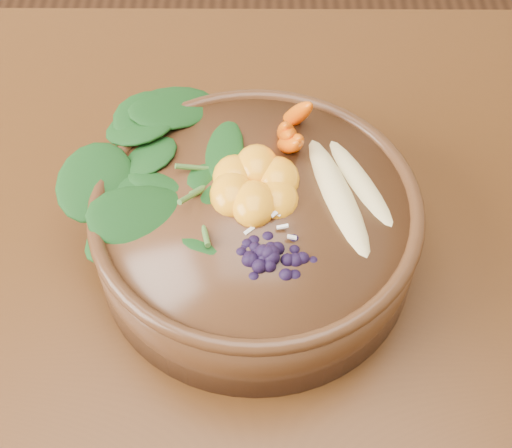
{
  "coord_description": "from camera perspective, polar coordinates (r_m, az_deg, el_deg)",
  "views": [
    {
      "loc": [
        0.06,
        -0.35,
        1.32
      ],
      "look_at": [
        0.06,
        0.05,
        0.8
      ],
      "focal_mm": 50.0,
      "sensor_mm": 36.0,
      "label": 1
    }
  ],
  "objects": [
    {
      "name": "dining_table",
      "position": [
        0.75,
        -4.41,
        -9.73
      ],
      "size": [
        1.6,
        0.9,
        0.75
      ],
      "color": "#331C0C",
      "rests_on": "ground"
    },
    {
      "name": "stoneware_bowl",
      "position": [
        0.66,
        0.0,
        -0.53
      ],
      "size": [
        0.34,
        0.34,
        0.08
      ],
      "primitive_type": "cylinder",
      "rotation": [
        0.0,
        0.0,
        0.16
      ],
      "color": "#51301A",
      "rests_on": "dining_table"
    },
    {
      "name": "kale_heap",
      "position": [
        0.65,
        -4.87,
        6.55
      ],
      "size": [
        0.22,
        0.2,
        0.05
      ],
      "primitive_type": null,
      "rotation": [
        0.0,
        0.0,
        0.16
      ],
      "color": "#134213",
      "rests_on": "stoneware_bowl"
    },
    {
      "name": "carrot_cluster",
      "position": [
        0.66,
        3.53,
        9.76
      ],
      "size": [
        0.07,
        0.07,
        0.08
      ],
      "primitive_type": null,
      "rotation": [
        0.0,
        0.0,
        0.16
      ],
      "color": "#E75D01",
      "rests_on": "stoneware_bowl"
    },
    {
      "name": "banana_halves",
      "position": [
        0.64,
        7.58,
        3.68
      ],
      "size": [
        0.1,
        0.17,
        0.03
      ],
      "rotation": [
        0.0,
        0.0,
        0.16
      ],
      "color": "#E0CC84",
      "rests_on": "stoneware_bowl"
    },
    {
      "name": "mandarin_cluster",
      "position": [
        0.63,
        -0.08,
        3.92
      ],
      "size": [
        0.1,
        0.11,
        0.03
      ],
      "primitive_type": null,
      "rotation": [
        0.0,
        0.0,
        0.16
      ],
      "color": "orange",
      "rests_on": "stoneware_bowl"
    },
    {
      "name": "blueberry_pile",
      "position": [
        0.58,
        1.25,
        -1.62
      ],
      "size": [
        0.15,
        0.12,
        0.04
      ],
      "primitive_type": null,
      "rotation": [
        0.0,
        0.0,
        0.16
      ],
      "color": "black",
      "rests_on": "stoneware_bowl"
    },
    {
      "name": "coconut_flakes",
      "position": [
        0.62,
        0.48,
        0.49
      ],
      "size": [
        0.1,
        0.09,
        0.01
      ],
      "primitive_type": null,
      "rotation": [
        0.0,
        0.0,
        0.16
      ],
      "color": "white",
      "rests_on": "stoneware_bowl"
    }
  ]
}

